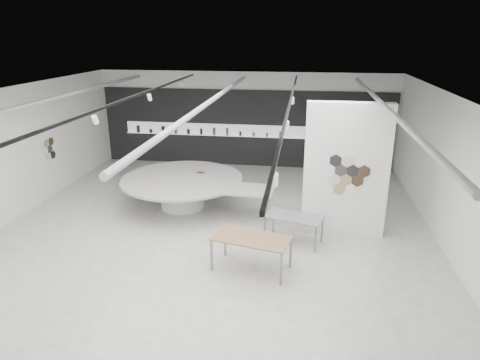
# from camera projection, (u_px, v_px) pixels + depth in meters

# --- Properties ---
(room) EXTENTS (12.02, 14.02, 3.82)m
(room) POSITION_uv_depth(u_px,v_px,m) (204.00, 166.00, 10.76)
(room) COLOR beige
(room) RESTS_ON ground
(back_wall_display) EXTENTS (11.80, 0.27, 3.10)m
(back_wall_display) POSITION_uv_depth(u_px,v_px,m) (243.00, 129.00, 17.41)
(back_wall_display) COLOR black
(back_wall_display) RESTS_ON ground
(partition_column) EXTENTS (2.20, 0.38, 3.60)m
(partition_column) POSITION_uv_depth(u_px,v_px,m) (346.00, 171.00, 11.28)
(partition_column) COLOR white
(partition_column) RESTS_ON ground
(display_island) EXTENTS (4.95, 4.00, 0.97)m
(display_island) POSITION_uv_depth(u_px,v_px,m) (185.00, 188.00, 13.39)
(display_island) COLOR white
(display_island) RESTS_ON ground
(sample_table_wood) EXTENTS (1.91, 1.26, 0.82)m
(sample_table_wood) POSITION_uv_depth(u_px,v_px,m) (251.00, 240.00, 9.77)
(sample_table_wood) COLOR #886546
(sample_table_wood) RESTS_ON ground
(sample_table_stone) EXTENTS (1.60, 1.11, 0.75)m
(sample_table_stone) POSITION_uv_depth(u_px,v_px,m) (294.00, 218.00, 11.10)
(sample_table_stone) COLOR gray
(sample_table_stone) RESTS_ON ground
(kitchen_counter) EXTENTS (1.77, 0.84, 1.34)m
(kitchen_counter) POSITION_uv_depth(u_px,v_px,m) (329.00, 160.00, 16.90)
(kitchen_counter) COLOR white
(kitchen_counter) RESTS_ON ground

